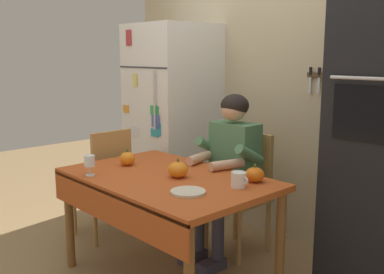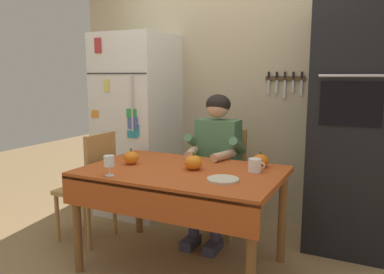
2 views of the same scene
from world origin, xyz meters
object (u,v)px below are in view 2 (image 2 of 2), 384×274
wine_glass (109,162)px  chair_behind_person (223,175)px  chair_left_side (92,182)px  pumpkin_small (193,162)px  pumpkin_large (131,158)px  pumpkin_medium (260,161)px  dining_table (181,181)px  coffee_mug (255,165)px  wall_oven (352,120)px  seated_person (215,155)px  refrigerator (138,125)px  serving_tray (223,180)px

wine_glass → chair_behind_person: bearing=72.2°
chair_left_side → pumpkin_small: bearing=-3.4°
pumpkin_large → pumpkin_medium: (0.90, 0.34, -0.00)m
dining_table → pumpkin_large: (-0.42, -0.00, 0.13)m
chair_behind_person → wine_glass: 1.24m
chair_behind_person → chair_left_side: (-0.92, -0.68, 0.00)m
coffee_mug → pumpkin_small: (-0.41, -0.13, 0.01)m
wall_oven → seated_person: bearing=-162.9°
dining_table → pumpkin_medium: pumpkin_medium is taller
wall_oven → pumpkin_small: (-0.97, -0.87, -0.26)m
wall_oven → pumpkin_small: wall_oven is taller
pumpkin_large → refrigerator: bearing=121.0°
pumpkin_medium → coffee_mug: bearing=-87.4°
seated_person → pumpkin_medium: (0.47, -0.27, 0.05)m
wall_oven → pumpkin_medium: (-0.57, -0.59, -0.26)m
pumpkin_small → serving_tray: size_ratio=0.64×
pumpkin_small → wall_oven: bearing=41.8°
wall_oven → chair_behind_person: 1.17m
dining_table → wine_glass: size_ratio=10.15×
chair_behind_person → seated_person: bearing=-90.0°
refrigerator → wine_glass: 1.37m
chair_behind_person → serving_tray: 1.02m
chair_behind_person → serving_tray: chair_behind_person is taller
wall_oven → serving_tray: (-0.68, -1.05, -0.30)m
wall_oven → coffee_mug: 0.97m
chair_left_side → pumpkin_medium: (1.38, 0.23, 0.28)m
chair_left_side → coffee_mug: size_ratio=7.81×
wine_glass → coffee_mug: bearing=32.0°
refrigerator → chair_left_side: bearing=-86.4°
wall_oven → pumpkin_medium: size_ratio=17.45×
seated_person → serving_tray: 0.81m
wall_oven → pumpkin_small: bearing=-138.2°
chair_left_side → serving_tray: size_ratio=4.52×
seated_person → pumpkin_large: seated_person is taller
chair_behind_person → seated_person: size_ratio=0.75×
wine_glass → serving_tray: bearing=16.8°
seated_person → pumpkin_medium: seated_person is taller
coffee_mug → chair_left_side: bearing=-177.2°
dining_table → chair_left_side: (-0.90, 0.11, -0.14)m
seated_person → chair_left_side: (-0.92, -0.49, -0.23)m
refrigerator → pumpkin_small: 1.32m
refrigerator → seated_person: size_ratio=1.45×
dining_table → serving_tray: 0.40m
coffee_mug → wine_glass: (-0.84, -0.53, 0.05)m
wall_oven → pumpkin_medium: 0.86m
wall_oven → wine_glass: wall_oven is taller
seated_person → wine_glass: (-0.37, -0.95, 0.10)m
dining_table → refrigerator: bearing=137.1°
chair_left_side → pumpkin_medium: chair_left_side is taller
refrigerator → wine_glass: size_ratio=13.05×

